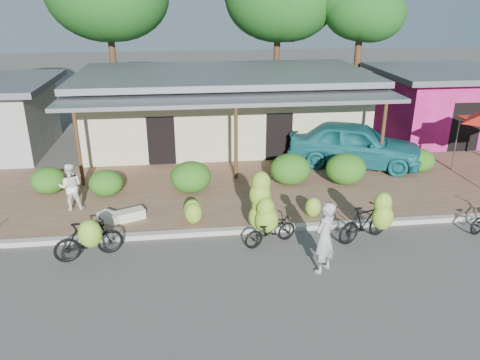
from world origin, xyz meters
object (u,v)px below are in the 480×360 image
at_px(sack_near, 131,215).
at_px(sack_far, 111,217).
at_px(bike_center, 265,215).
at_px(bystander, 71,187).
at_px(teal_van, 355,144).
at_px(bike_right, 369,220).
at_px(bike_left, 89,239).
at_px(vendor, 324,237).
at_px(tree_near_right, 358,8).

relative_size(sack_near, sack_far, 1.13).
distance_m(bike_center, bystander, 6.38).
bearing_deg(sack_near, teal_van, 24.92).
relative_size(bike_center, bike_right, 1.06).
height_order(bike_left, bike_right, bike_right).
bearing_deg(sack_near, bike_right, -16.73).
bearing_deg(bystander, vendor, 145.12).
height_order(bike_left, sack_far, bike_left).
height_order(sack_far, bystander, bystander).
bearing_deg(tree_near_right, bike_center, -118.08).
bearing_deg(bike_left, bike_right, -108.03).
distance_m(sack_far, vendor, 6.58).
relative_size(sack_near, teal_van, 0.16).
height_order(tree_near_right, vendor, tree_near_right).
distance_m(bike_left, bike_center, 4.81).
bearing_deg(vendor, sack_far, -71.27).
relative_size(sack_far, vendor, 0.39).
height_order(bystander, teal_van, teal_van).
relative_size(sack_far, bystander, 0.49).
height_order(bike_center, sack_far, bike_center).
height_order(bike_right, vendor, vendor).
xyz_separation_m(bike_left, bystander, (-1.07, 3.08, 0.26)).
xyz_separation_m(bike_center, sack_near, (-3.92, 1.55, -0.51)).
bearing_deg(sack_far, tree_near_right, 45.36).
xyz_separation_m(sack_near, teal_van, (8.50, 3.95, 0.74)).
bearing_deg(teal_van, sack_near, 137.98).
xyz_separation_m(bike_left, bike_right, (7.63, 0.03, 0.06)).
bearing_deg(bike_center, sack_far, 51.31).
bearing_deg(sack_near, bike_left, -112.44).
distance_m(vendor, bystander, 8.25).
relative_size(bike_right, sack_far, 2.50).
height_order(sack_far, teal_van, teal_van).
bearing_deg(bike_left, sack_far, -25.78).
xyz_separation_m(bike_left, teal_van, (9.36, 6.02, 0.37)).
relative_size(tree_near_right, vendor, 3.90).
xyz_separation_m(bike_center, vendor, (1.19, -1.76, 0.17)).
relative_size(bike_left, sack_far, 2.50).
bearing_deg(vendor, sack_near, -74.79).
bearing_deg(bystander, teal_van, -167.51).
bearing_deg(vendor, bike_center, -97.86).
xyz_separation_m(sack_near, vendor, (5.11, -3.31, 0.69)).
relative_size(bike_left, bike_right, 1.00).
xyz_separation_m(bike_left, bike_center, (4.78, 0.51, 0.15)).
xyz_separation_m(sack_far, bystander, (-1.33, 1.11, 0.63)).
xyz_separation_m(bystander, teal_van, (10.42, 2.94, 0.12)).
height_order(sack_near, bystander, bystander).
bearing_deg(bike_center, sack_near, 47.60).
xyz_separation_m(tree_near_right, bystander, (-12.84, -10.55, -5.01)).
distance_m(tree_near_right, bike_left, 18.76).
height_order(tree_near_right, sack_far, tree_near_right).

